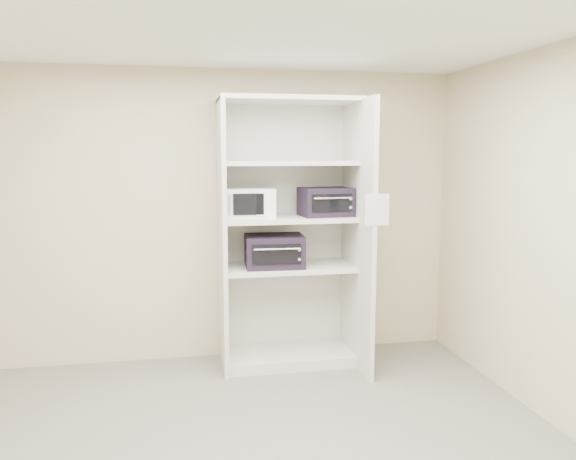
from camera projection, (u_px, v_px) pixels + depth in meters
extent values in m
cube|color=white|center=(237.00, 15.00, 3.12)|extent=(4.50, 4.00, 0.01)
cube|color=beige|center=(218.00, 216.00, 5.25)|extent=(4.50, 0.02, 2.70)
cube|color=beige|center=(327.00, 400.00, 1.36)|extent=(4.50, 0.02, 2.70)
cube|color=beige|center=(223.00, 237.00, 4.96)|extent=(0.04, 0.60, 2.40)
cube|color=beige|center=(358.00, 236.00, 5.04)|extent=(0.04, 0.90, 2.40)
cube|color=beige|center=(283.00, 231.00, 5.37)|extent=(1.24, 0.02, 2.40)
cube|color=beige|center=(289.00, 356.00, 5.25)|extent=(1.16, 0.56, 0.10)
cube|color=beige|center=(289.00, 267.00, 5.13)|extent=(1.16, 0.56, 0.04)
cube|color=beige|center=(289.00, 218.00, 5.07)|extent=(1.16, 0.56, 0.04)
cube|color=beige|center=(289.00, 163.00, 5.00)|extent=(1.16, 0.56, 0.04)
cube|color=beige|center=(289.00, 100.00, 4.93)|extent=(1.24, 0.60, 0.04)
cube|color=white|center=(250.00, 202.00, 5.00)|extent=(0.44, 0.34, 0.26)
cube|color=black|center=(325.00, 202.00, 5.08)|extent=(0.47, 0.37, 0.26)
cube|color=black|center=(274.00, 251.00, 5.04)|extent=(0.54, 0.42, 0.29)
cube|color=white|center=(377.00, 210.00, 4.56)|extent=(0.20, 0.02, 0.25)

